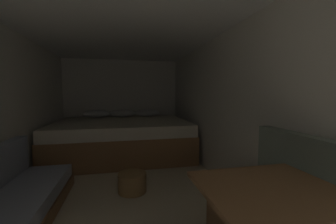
% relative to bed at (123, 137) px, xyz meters
% --- Properties ---
extents(ground_plane, '(7.32, 7.32, 0.00)m').
position_rel_bed_xyz_m(ground_plane, '(0.00, -1.72, -0.35)').
color(ground_plane, beige).
extents(wall_back, '(2.73, 0.05, 2.01)m').
position_rel_bed_xyz_m(wall_back, '(0.00, 0.97, 0.65)').
color(wall_back, silver).
rests_on(wall_back, ground).
extents(wall_right, '(0.05, 5.32, 2.01)m').
position_rel_bed_xyz_m(wall_right, '(1.34, -1.72, 0.65)').
color(wall_right, silver).
rests_on(wall_right, ground).
extents(ceiling_slab, '(2.73, 5.32, 0.05)m').
position_rel_bed_xyz_m(ceiling_slab, '(0.00, -1.72, 1.69)').
color(ceiling_slab, white).
rests_on(ceiling_slab, wall_left).
extents(bed, '(2.51, 1.83, 0.85)m').
position_rel_bed_xyz_m(bed, '(0.00, 0.00, 0.00)').
color(bed, olive).
rests_on(bed, ground).
extents(dinette_table, '(0.72, 0.61, 0.73)m').
position_rel_bed_xyz_m(dinette_table, '(0.77, -3.23, 0.27)').
color(dinette_table, brown).
rests_on(dinette_table, ground).
extents(wicker_basket, '(0.35, 0.35, 0.23)m').
position_rel_bed_xyz_m(wicker_basket, '(0.11, -1.62, -0.24)').
color(wicker_basket, olive).
rests_on(wicker_basket, ground).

